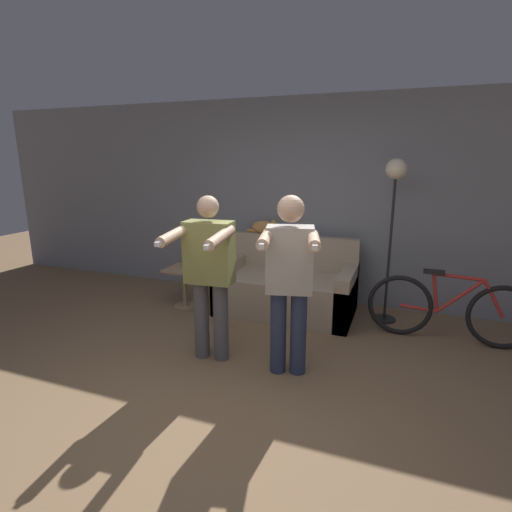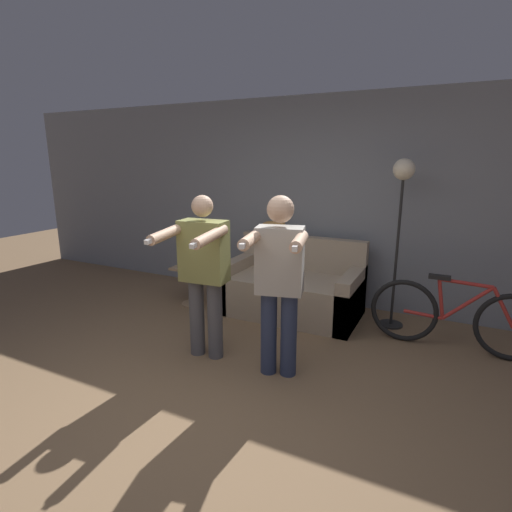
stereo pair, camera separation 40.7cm
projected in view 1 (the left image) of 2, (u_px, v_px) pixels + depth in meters
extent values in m
plane|color=#846647|center=(218.00, 414.00, 2.96)|extent=(16.00, 16.00, 0.00)
cube|color=gray|center=(309.00, 202.00, 5.14)|extent=(10.00, 0.05, 2.60)
cube|color=tan|center=(286.00, 294.00, 4.86)|extent=(1.61, 0.89, 0.47)
cube|color=tan|center=(295.00, 252.00, 5.09)|extent=(1.61, 0.14, 0.43)
cube|color=tan|center=(231.00, 282.00, 5.09)|extent=(0.16, 0.89, 0.61)
cube|color=tan|center=(347.00, 296.00, 4.59)|extent=(0.16, 0.89, 0.61)
cylinder|color=#56565B|center=(202.00, 319.00, 3.75)|extent=(0.14, 0.14, 0.75)
cylinder|color=#56565B|center=(221.00, 321.00, 3.70)|extent=(0.14, 0.14, 0.75)
cube|color=#8C8E4C|center=(209.00, 252.00, 3.57)|extent=(0.45, 0.26, 0.56)
sphere|color=#D8AD8C|center=(208.00, 207.00, 3.47)|extent=(0.19, 0.19, 0.19)
cylinder|color=#D8AD8C|center=(175.00, 235.00, 3.34)|extent=(0.13, 0.51, 0.13)
cube|color=white|center=(160.00, 243.00, 3.11)|extent=(0.05, 0.12, 0.04)
cylinder|color=#D8AD8C|center=(220.00, 237.00, 3.23)|extent=(0.13, 0.51, 0.13)
cube|color=white|center=(209.00, 246.00, 3.00)|extent=(0.05, 0.12, 0.04)
cylinder|color=#2D3856|center=(278.00, 332.00, 3.48)|extent=(0.14, 0.14, 0.75)
cylinder|color=#2D3856|center=(298.00, 333.00, 3.46)|extent=(0.14, 0.14, 0.75)
cube|color=#B7B2A8|center=(290.00, 260.00, 3.31)|extent=(0.43, 0.31, 0.56)
sphere|color=#D8AD8C|center=(291.00, 209.00, 3.21)|extent=(0.22, 0.22, 0.22)
cylinder|color=#D8AD8C|center=(265.00, 239.00, 3.04)|extent=(0.21, 0.51, 0.10)
cube|color=white|center=(262.00, 245.00, 2.79)|extent=(0.06, 0.13, 0.04)
cylinder|color=#D8AD8C|center=(314.00, 240.00, 3.00)|extent=(0.21, 0.51, 0.10)
cube|color=white|center=(315.00, 247.00, 2.75)|extent=(0.06, 0.13, 0.04)
ellipsoid|color=tan|center=(264.00, 227.00, 5.16)|extent=(0.31, 0.11, 0.16)
sphere|color=tan|center=(273.00, 224.00, 5.11)|extent=(0.09, 0.09, 0.09)
ellipsoid|color=tan|center=(252.00, 230.00, 5.25)|extent=(0.17, 0.04, 0.04)
cone|color=tan|center=(272.00, 221.00, 5.09)|extent=(0.03, 0.03, 0.03)
cone|color=tan|center=(273.00, 221.00, 5.12)|extent=(0.03, 0.03, 0.03)
cylinder|color=black|center=(384.00, 319.00, 4.68)|extent=(0.26, 0.26, 0.02)
cylinder|color=black|center=(390.00, 251.00, 4.49)|extent=(0.03, 0.03, 1.67)
sphere|color=#F4E5C1|center=(396.00, 169.00, 4.27)|extent=(0.22, 0.22, 0.22)
cylinder|color=#A38460|center=(186.00, 306.00, 5.11)|extent=(0.29, 0.29, 0.02)
cylinder|color=#A38460|center=(185.00, 288.00, 5.05)|extent=(0.06, 0.06, 0.48)
cube|color=#A38460|center=(184.00, 269.00, 4.99)|extent=(0.42, 0.42, 0.03)
cylinder|color=silver|center=(185.00, 264.00, 4.99)|extent=(0.07, 0.07, 0.10)
torus|color=black|center=(503.00, 318.00, 3.90)|extent=(0.66, 0.05, 0.66)
torus|color=black|center=(400.00, 305.00, 4.23)|extent=(0.66, 0.05, 0.66)
cylinder|color=#B72D28|center=(460.00, 296.00, 4.00)|extent=(0.42, 0.04, 0.40)
cylinder|color=#B72D28|center=(435.00, 293.00, 4.08)|extent=(0.10, 0.04, 0.40)
cylinder|color=#B72D28|center=(459.00, 277.00, 3.96)|extent=(0.46, 0.04, 0.05)
cylinder|color=#B72D28|center=(418.00, 308.00, 4.17)|extent=(0.36, 0.04, 0.05)
cylinder|color=#B72D28|center=(494.00, 299.00, 3.90)|extent=(0.23, 0.04, 0.38)
cube|color=black|center=(434.00, 272.00, 4.04)|extent=(0.20, 0.07, 0.04)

